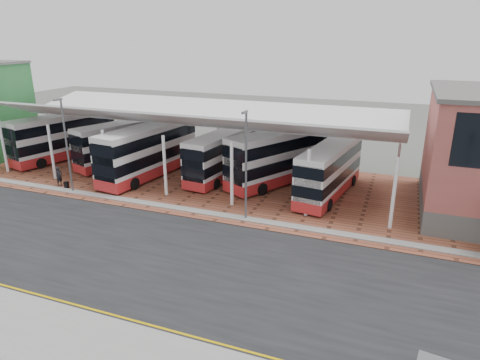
{
  "coord_description": "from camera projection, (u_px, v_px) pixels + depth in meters",
  "views": [
    {
      "loc": [
        12.04,
        -20.83,
        12.99
      ],
      "look_at": [
        1.04,
        7.59,
        2.55
      ],
      "focal_mm": 32.0,
      "sensor_mm": 36.0,
      "label": 1
    }
  ],
  "objects": [
    {
      "name": "forecourt",
      "position": [
        272.0,
        190.0,
        37.48
      ],
      "size": [
        72.0,
        16.0,
        0.06
      ],
      "primitive_type": "cube",
      "color": "brown",
      "rests_on": "ground"
    },
    {
      "name": "road",
      "position": [
        173.0,
        261.0,
        25.82
      ],
      "size": [
        120.0,
        14.0,
        0.02
      ],
      "primitive_type": "cube",
      "color": "black",
      "rests_on": "ground"
    },
    {
      "name": "bus_1",
      "position": [
        124.0,
        143.0,
        44.22
      ],
      "size": [
        5.9,
        10.85,
        4.39
      ],
      "rotation": [
        0.0,
        0.0,
        -0.34
      ],
      "color": "silver",
      "rests_on": "forecourt"
    },
    {
      "name": "suitcase",
      "position": [
        66.0,
        185.0,
        37.6
      ],
      "size": [
        0.37,
        0.26,
        0.63
      ],
      "primitive_type": "cube",
      "color": "black",
      "rests_on": "forecourt"
    },
    {
      "name": "bus_2",
      "position": [
        149.0,
        151.0,
        40.38
      ],
      "size": [
        4.16,
        11.97,
        4.83
      ],
      "rotation": [
        0.0,
        0.0,
        -0.13
      ],
      "color": "silver",
      "rests_on": "forecourt"
    },
    {
      "name": "bus_0",
      "position": [
        64.0,
        137.0,
        46.2
      ],
      "size": [
        5.41,
        11.94,
        4.8
      ],
      "rotation": [
        0.0,
        0.0,
        -0.24
      ],
      "color": "silver",
      "rests_on": "forecourt"
    },
    {
      "name": "ground",
      "position": [
        181.0,
        253.0,
        26.7
      ],
      "size": [
        140.0,
        140.0,
        0.0
      ],
      "primitive_type": "plane",
      "color": "#4B4D47"
    },
    {
      "name": "pedestrian",
      "position": [
        59.0,
        176.0,
        38.1
      ],
      "size": [
        0.51,
        0.7,
        1.77
      ],
      "primitive_type": "imported",
      "rotation": [
        0.0,
        0.0,
        1.44
      ],
      "color": "black",
      "rests_on": "forecourt"
    },
    {
      "name": "bus_5",
      "position": [
        330.0,
        171.0,
        35.55
      ],
      "size": [
        3.91,
        10.69,
        4.31
      ],
      "rotation": [
        0.0,
        0.0,
        -0.15
      ],
      "color": "silver",
      "rests_on": "forecourt"
    },
    {
      "name": "yellow_line_far",
      "position": [
        114.0,
        315.0,
        20.78
      ],
      "size": [
        120.0,
        0.12,
        0.01
      ],
      "primitive_type": "cube",
      "color": "#CDA100",
      "rests_on": "road"
    },
    {
      "name": "sidewalk",
      "position": [
        82.0,
        345.0,
        18.74
      ],
      "size": [
        120.0,
        4.0,
        0.14
      ],
      "primitive_type": "cube",
      "color": "gray",
      "rests_on": "ground"
    },
    {
      "name": "north_kerb",
      "position": [
        220.0,
        215.0,
        32.15
      ],
      "size": [
        120.0,
        0.8,
        0.14
      ],
      "primitive_type": "cube",
      "color": "gray",
      "rests_on": "ground"
    },
    {
      "name": "yellow_line_near",
      "position": [
        110.0,
        319.0,
        20.52
      ],
      "size": [
        120.0,
        0.12,
        0.01
      ],
      "primitive_type": "cube",
      "color": "#CDA100",
      "rests_on": "road"
    },
    {
      "name": "lamp_west",
      "position": [
        66.0,
        143.0,
        35.6
      ],
      "size": [
        0.16,
        0.9,
        8.07
      ],
      "color": "#56585D",
      "rests_on": "ground"
    },
    {
      "name": "canopy",
      "position": [
        193.0,
        117.0,
        39.17
      ],
      "size": [
        37.0,
        11.63,
        7.07
      ],
      "color": "white",
      "rests_on": "ground"
    },
    {
      "name": "bus_4",
      "position": [
        282.0,
        157.0,
        38.64
      ],
      "size": [
        7.79,
        11.55,
        4.8
      ],
      "rotation": [
        0.0,
        0.0,
        -0.48
      ],
      "color": "silver",
      "rests_on": "forecourt"
    },
    {
      "name": "lamp_east",
      "position": [
        246.0,
        163.0,
        30.14
      ],
      "size": [
        0.16,
        0.9,
        8.07
      ],
      "color": "#56585D",
      "rests_on": "ground"
    },
    {
      "name": "bus_3",
      "position": [
        223.0,
        155.0,
        40.2
      ],
      "size": [
        3.61,
        10.61,
        4.29
      ],
      "rotation": [
        0.0,
        0.0,
        -0.12
      ],
      "color": "silver",
      "rests_on": "forecourt"
    }
  ]
}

